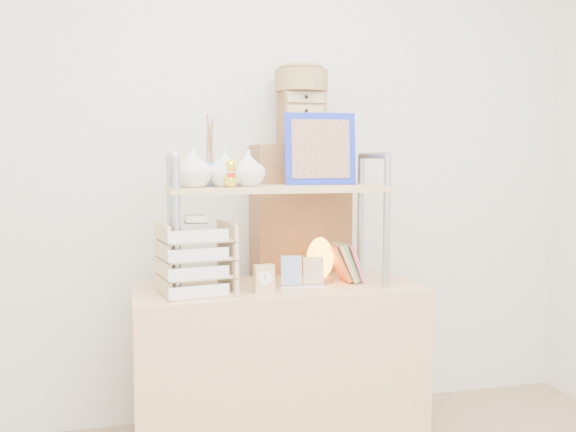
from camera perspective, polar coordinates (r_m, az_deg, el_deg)
name	(u,v)px	position (r m, az deg, el deg)	size (l,w,h in m)	color
room_shell	(342,18)	(1.94, 4.86, 17.17)	(3.42, 3.41, 2.61)	silver
desk	(277,372)	(2.83, -0.94, -13.69)	(1.20, 0.50, 0.75)	tan
cabinet	(300,284)	(3.14, 1.06, -6.08)	(0.45, 0.24, 1.35)	brown
hutch	(259,182)	(2.67, -2.58, 3.01)	(0.90, 0.34, 0.74)	#9AA2A8
letter_tray	(196,263)	(2.57, -8.18, -4.13)	(0.29, 0.28, 0.32)	tan
salt_lamp	(320,259)	(2.79, 2.85, -3.87)	(0.13, 0.12, 0.20)	brown
desk_clock	(264,279)	(2.58, -2.14, -5.59)	(0.08, 0.04, 0.11)	tan
postcard_stand	(302,278)	(2.70, 1.27, -5.53)	(0.19, 0.08, 0.13)	white
drawer_chest	(301,119)	(3.07, 1.19, 8.66)	(0.20, 0.16, 0.25)	brown
woven_basket	(301,81)	(3.08, 1.19, 11.90)	(0.25, 0.25, 0.10)	olive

